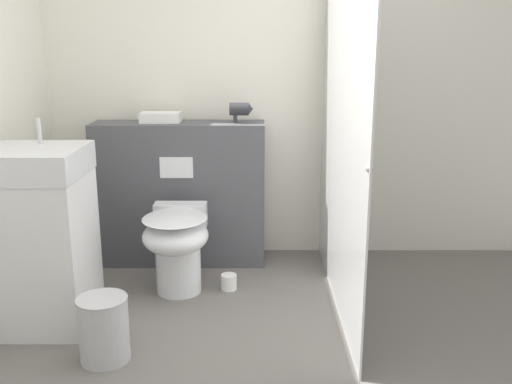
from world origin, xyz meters
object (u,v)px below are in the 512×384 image
sink_vanity (40,237)px  hair_drier (241,109)px  toilet (177,244)px  waste_bin (104,329)px

sink_vanity → hair_drier: 1.53m
toilet → waste_bin: bearing=-108.3°
toilet → sink_vanity: (-0.69, -0.38, 0.17)m
toilet → hair_drier: (0.38, 0.54, 0.76)m
sink_vanity → waste_bin: (0.43, -0.40, -0.33)m
sink_vanity → waste_bin: sink_vanity is taller
toilet → hair_drier: size_ratio=3.41×
sink_vanity → waste_bin: size_ratio=3.44×
toilet → hair_drier: hair_drier is taller
sink_vanity → waste_bin: 0.68m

